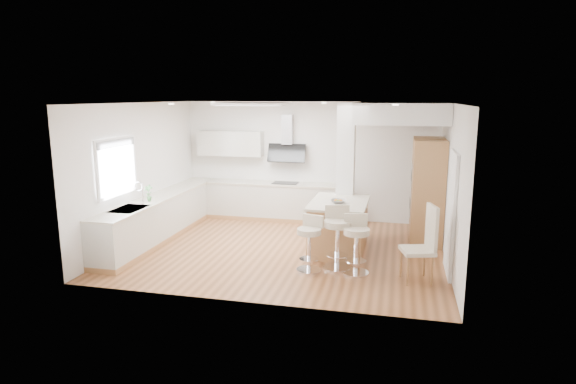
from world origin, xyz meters
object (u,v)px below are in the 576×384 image
(dining_chair, at_px, (424,241))
(bar_stool_c, at_px, (356,241))
(bar_stool_a, at_px, (310,240))
(peninsula, at_px, (339,226))
(bar_stool_b, at_px, (337,234))

(dining_chair, bearing_deg, bar_stool_c, 159.34)
(bar_stool_a, distance_m, bar_stool_c, 0.78)
(dining_chair, bearing_deg, bar_stool_a, 162.76)
(peninsula, relative_size, bar_stool_c, 1.61)
(bar_stool_c, xyz_separation_m, dining_chair, (1.09, -0.09, 0.11))
(bar_stool_a, distance_m, bar_stool_b, 0.50)
(peninsula, xyz_separation_m, bar_stool_b, (0.09, -0.97, 0.12))
(bar_stool_a, distance_m, dining_chair, 1.87)
(bar_stool_b, distance_m, bar_stool_c, 0.38)
(bar_stool_c, bearing_deg, dining_chair, -16.71)
(bar_stool_c, relative_size, dining_chair, 0.80)
(peninsula, xyz_separation_m, bar_stool_a, (-0.35, -1.20, 0.04))
(bar_stool_a, height_order, dining_chair, dining_chair)
(dining_chair, bearing_deg, peninsula, 124.86)
(dining_chair, bearing_deg, bar_stool_b, 153.50)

